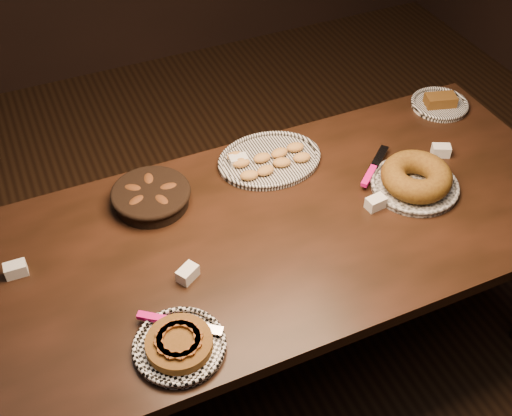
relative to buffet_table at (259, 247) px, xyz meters
name	(u,v)px	position (x,y,z in m)	size (l,w,h in m)	color
ground	(259,354)	(0.00, 0.00, -0.68)	(5.00, 5.00, 0.00)	black
buffet_table	(259,247)	(0.00, 0.00, 0.00)	(2.40, 1.00, 0.75)	black
apple_tart_plate	(179,344)	(-0.41, -0.34, 0.09)	(0.28, 0.30, 0.05)	white
madeleine_platter	(269,160)	(0.19, 0.33, 0.09)	(0.41, 0.33, 0.05)	black
bundt_cake_plate	(415,179)	(0.62, -0.02, 0.12)	(0.36, 0.41, 0.10)	black
croissant_basket	(151,195)	(-0.30, 0.29, 0.11)	(0.32, 0.32, 0.07)	black
loaf_plate	(440,103)	(1.02, 0.37, 0.09)	(0.25, 0.25, 0.06)	black
tent_cards	(261,207)	(0.05, 0.09, 0.10)	(1.70, 0.52, 0.04)	white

